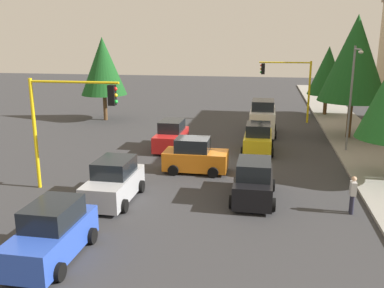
% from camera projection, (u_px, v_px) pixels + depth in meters
% --- Properties ---
extents(ground_plane, '(120.00, 120.00, 0.00)m').
position_uv_depth(ground_plane, '(202.00, 162.00, 26.02)').
color(ground_plane, '#353538').
extents(sidewalk_kerb, '(80.00, 4.00, 0.15)m').
position_uv_depth(sidewalk_kerb, '(363.00, 148.00, 28.98)').
color(sidewalk_kerb, gray).
rests_on(sidewalk_kerb, ground).
extents(lane_arrow_near, '(2.40, 1.10, 1.10)m').
position_uv_depth(lane_arrow_near, '(74.00, 245.00, 15.55)').
color(lane_arrow_near, silver).
rests_on(lane_arrow_near, ground).
extents(traffic_signal_near_right, '(0.36, 4.59, 5.58)m').
position_uv_depth(traffic_signal_near_right, '(67.00, 113.00, 20.30)').
color(traffic_signal_near_right, yellow).
rests_on(traffic_signal_near_right, ground).
extents(traffic_signal_far_left, '(0.36, 4.59, 5.51)m').
position_uv_depth(traffic_signal_far_left, '(289.00, 79.00, 37.45)').
color(traffic_signal_far_left, yellow).
rests_on(traffic_signal_far_left, ground).
extents(street_lamp_curbside, '(2.15, 0.28, 7.00)m').
position_uv_depth(street_lamp_curbside, '(353.00, 88.00, 26.83)').
color(street_lamp_curbside, slate).
rests_on(street_lamp_curbside, ground).
extents(tree_opposite_side, '(4.14, 4.14, 7.57)m').
position_uv_depth(tree_opposite_side, '(103.00, 66.00, 38.14)').
color(tree_opposite_side, brown).
rests_on(tree_opposite_side, ground).
extents(tree_roadside_far, '(3.70, 3.70, 6.73)m').
position_uv_depth(tree_roadside_far, '(328.00, 71.00, 40.49)').
color(tree_roadside_far, brown).
rests_on(tree_roadside_far, ground).
extents(tree_roadside_mid, '(4.98, 4.98, 9.14)m').
position_uv_depth(tree_roadside_mid, '(355.00, 59.00, 30.47)').
color(tree_roadside_mid, brown).
rests_on(tree_roadside_mid, ground).
extents(delivery_van_white, '(4.80, 2.22, 2.77)m').
position_uv_depth(delivery_van_white, '(263.00, 118.00, 33.21)').
color(delivery_van_white, white).
rests_on(delivery_van_white, ground).
extents(car_orange, '(2.07, 3.60, 1.98)m').
position_uv_depth(car_orange, '(195.00, 157.00, 23.91)').
color(car_orange, orange).
rests_on(car_orange, ground).
extents(car_silver, '(4.12, 2.10, 1.98)m').
position_uv_depth(car_silver, '(114.00, 182.00, 19.69)').
color(car_silver, '#B2B5BA').
rests_on(car_silver, ground).
extents(car_red, '(4.16, 2.02, 1.98)m').
position_uv_depth(car_red, '(171.00, 136.00, 28.87)').
color(car_red, red).
rests_on(car_red, ground).
extents(car_black, '(4.13, 2.05, 1.98)m').
position_uv_depth(car_black, '(254.00, 182.00, 19.74)').
color(car_black, black).
rests_on(car_black, ground).
extents(car_yellow, '(4.09, 2.10, 1.98)m').
position_uv_depth(car_yellow, '(258.00, 139.00, 28.13)').
color(car_yellow, yellow).
rests_on(car_yellow, ground).
extents(car_blue, '(4.09, 2.01, 1.98)m').
position_uv_depth(car_blue, '(52.00, 234.00, 14.47)').
color(car_blue, blue).
rests_on(car_blue, ground).
extents(pedestrian_crossing, '(0.40, 0.24, 1.70)m').
position_uv_depth(pedestrian_crossing, '(353.00, 194.00, 18.16)').
color(pedestrian_crossing, '#262638').
rests_on(pedestrian_crossing, ground).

